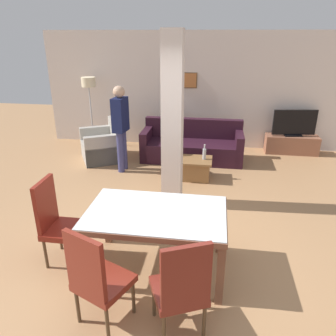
% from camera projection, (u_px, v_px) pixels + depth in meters
% --- Properties ---
extents(ground_plane, '(18.00, 18.00, 0.00)m').
position_uv_depth(ground_plane, '(157.00, 268.00, 3.96)').
color(ground_plane, '#A77950').
extents(back_wall, '(7.20, 0.09, 2.70)m').
position_uv_depth(back_wall, '(192.00, 91.00, 7.83)').
color(back_wall, silver).
rests_on(back_wall, ground_plane).
extents(divider_pillar, '(0.31, 0.35, 2.70)m').
position_uv_depth(divider_pillar, '(172.00, 124.00, 4.99)').
color(divider_pillar, silver).
rests_on(divider_pillar, ground_plane).
extents(dining_table, '(1.58, 0.99, 0.78)m').
position_uv_depth(dining_table, '(156.00, 224.00, 3.72)').
color(dining_table, brown).
rests_on(dining_table, ground_plane).
extents(dining_chair_near_right, '(0.61, 0.61, 1.07)m').
position_uv_depth(dining_chair_near_right, '(182.00, 287.00, 2.88)').
color(dining_chair_near_right, maroon).
rests_on(dining_chair_near_right, ground_plane).
extents(dining_chair_head_left, '(0.46, 0.46, 1.07)m').
position_uv_depth(dining_chair_head_left, '(57.00, 220.00, 3.91)').
color(dining_chair_head_left, maroon).
rests_on(dining_chair_head_left, ground_plane).
extents(dining_chair_near_left, '(0.61, 0.61, 1.07)m').
position_uv_depth(dining_chair_near_left, '(96.00, 277.00, 2.99)').
color(dining_chair_near_left, maroon).
rests_on(dining_chair_near_left, ground_plane).
extents(sofa, '(2.19, 0.87, 0.86)m').
position_uv_depth(sofa, '(192.00, 146.00, 7.29)').
color(sofa, black).
rests_on(sofa, ground_plane).
extents(armchair, '(1.19, 1.21, 0.87)m').
position_uv_depth(armchair, '(104.00, 146.00, 7.29)').
color(armchair, '#A39F95').
rests_on(armchair, ground_plane).
extents(coffee_table, '(0.74, 0.54, 0.39)m').
position_uv_depth(coffee_table, '(192.00, 168.00, 6.35)').
color(coffee_table, brown).
rests_on(coffee_table, ground_plane).
extents(bottle, '(0.07, 0.07, 0.30)m').
position_uv_depth(bottle, '(204.00, 154.00, 6.23)').
color(bottle, '#B2B7BC').
rests_on(bottle, coffee_table).
extents(tv_stand, '(1.19, 0.40, 0.42)m').
position_uv_depth(tv_stand, '(291.00, 144.00, 7.69)').
color(tv_stand, '#915840').
rests_on(tv_stand, ground_plane).
extents(tv_screen, '(0.98, 0.25, 0.61)m').
position_uv_depth(tv_screen, '(294.00, 123.00, 7.49)').
color(tv_screen, black).
rests_on(tv_screen, tv_stand).
extents(floor_lamp, '(0.33, 0.33, 1.67)m').
position_uv_depth(floor_lamp, '(89.00, 89.00, 7.80)').
color(floor_lamp, '#B7B7BC').
rests_on(floor_lamp, ground_plane).
extents(standing_person, '(0.27, 0.41, 1.72)m').
position_uv_depth(standing_person, '(121.00, 123.00, 6.41)').
color(standing_person, navy).
rests_on(standing_person, ground_plane).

